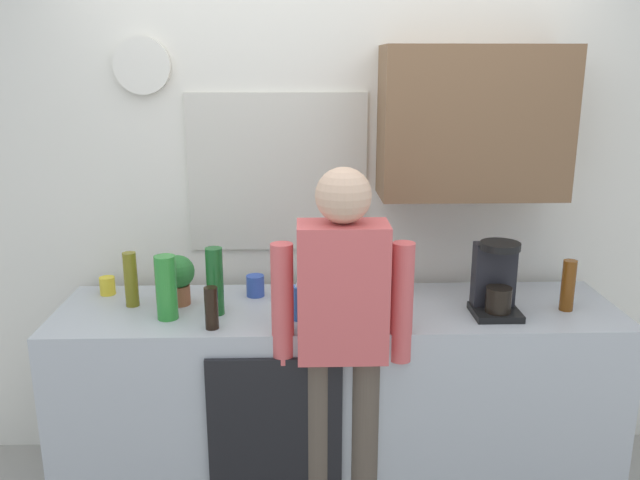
# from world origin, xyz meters

# --- Properties ---
(kitchen_counter) EXTENTS (2.52, 0.64, 0.92)m
(kitchen_counter) POSITION_xyz_m (0.00, 0.30, 0.46)
(kitchen_counter) COLOR #B2B7BC
(kitchen_counter) RESTS_ON ground_plane
(dishwasher_panel) EXTENTS (0.56, 0.02, 0.83)m
(dishwasher_panel) POSITION_xyz_m (-0.28, -0.03, 0.41)
(dishwasher_panel) COLOR black
(dishwasher_panel) RESTS_ON ground_plane
(back_wall_assembly) EXTENTS (4.12, 0.42, 2.60)m
(back_wall_assembly) POSITION_xyz_m (0.08, 0.70, 1.36)
(back_wall_assembly) COLOR silver
(back_wall_assembly) RESTS_ON ground_plane
(coffee_maker) EXTENTS (0.20, 0.20, 0.33)m
(coffee_maker) POSITION_xyz_m (0.68, 0.21, 1.06)
(coffee_maker) COLOR black
(coffee_maker) RESTS_ON kitchen_counter
(bottle_amber_beer) EXTENTS (0.06, 0.06, 0.23)m
(bottle_amber_beer) POSITION_xyz_m (1.01, 0.24, 1.03)
(bottle_amber_beer) COLOR brown
(bottle_amber_beer) RESTS_ON kitchen_counter
(bottle_dark_sauce) EXTENTS (0.06, 0.06, 0.18)m
(bottle_dark_sauce) POSITION_xyz_m (-0.53, 0.07, 1.01)
(bottle_dark_sauce) COLOR black
(bottle_dark_sauce) RESTS_ON kitchen_counter
(bottle_clear_soda) EXTENTS (0.09, 0.09, 0.28)m
(bottle_clear_soda) POSITION_xyz_m (-0.74, 0.19, 1.06)
(bottle_clear_soda) COLOR #2D8C33
(bottle_clear_soda) RESTS_ON kitchen_counter
(bottle_green_wine) EXTENTS (0.07, 0.07, 0.30)m
(bottle_green_wine) POSITION_xyz_m (-0.54, 0.24, 1.07)
(bottle_green_wine) COLOR #195923
(bottle_green_wine) RESTS_ON kitchen_counter
(bottle_olive_oil) EXTENTS (0.06, 0.06, 0.25)m
(bottle_olive_oil) POSITION_xyz_m (-0.93, 0.35, 1.04)
(bottle_olive_oil) COLOR olive
(bottle_olive_oil) RESTS_ON kitchen_counter
(cup_yellow_cup) EXTENTS (0.07, 0.07, 0.08)m
(cup_yellow_cup) POSITION_xyz_m (-1.08, 0.50, 0.96)
(cup_yellow_cup) COLOR yellow
(cup_yellow_cup) RESTS_ON kitchen_counter
(cup_blue_mug) EXTENTS (0.08, 0.08, 0.10)m
(cup_blue_mug) POSITION_xyz_m (-0.38, 0.46, 0.97)
(cup_blue_mug) COLOR #3351B2
(cup_blue_mug) RESTS_ON kitchen_counter
(mixing_bowl) EXTENTS (0.22, 0.22, 0.08)m
(mixing_bowl) POSITION_xyz_m (-0.07, 0.54, 0.96)
(mixing_bowl) COLOR white
(mixing_bowl) RESTS_ON kitchen_counter
(potted_plant) EXTENTS (0.15, 0.15, 0.23)m
(potted_plant) POSITION_xyz_m (-0.72, 0.36, 1.05)
(potted_plant) COLOR #9E5638
(potted_plant) RESTS_ON kitchen_counter
(dish_soap) EXTENTS (0.06, 0.06, 0.18)m
(dish_soap) POSITION_xyz_m (-0.18, 0.16, 1.00)
(dish_soap) COLOR blue
(dish_soap) RESTS_ON kitchen_counter
(storage_canister) EXTENTS (0.14, 0.14, 0.17)m
(storage_canister) POSITION_xyz_m (0.06, 0.36, 1.00)
(storage_canister) COLOR silver
(storage_canister) RESTS_ON kitchen_counter
(person_at_sink) EXTENTS (0.57, 0.22, 1.60)m
(person_at_sink) POSITION_xyz_m (0.00, 0.00, 0.95)
(person_at_sink) COLOR brown
(person_at_sink) RESTS_ON ground_plane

